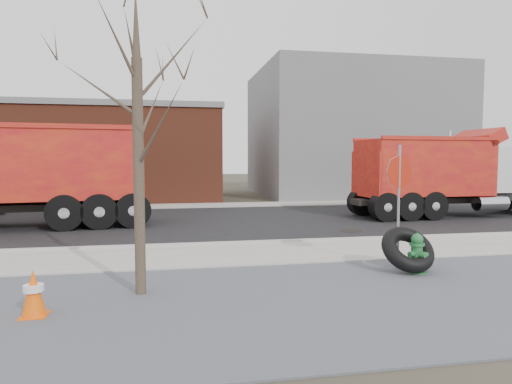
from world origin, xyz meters
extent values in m
plane|color=#383328|center=(0.00, 0.00, 0.00)|extent=(120.00, 120.00, 0.00)
cube|color=slate|center=(0.00, -3.50, 0.01)|extent=(60.00, 5.00, 0.03)
cube|color=#9E9B93|center=(0.00, 0.25, 0.03)|extent=(60.00, 2.50, 0.06)
cube|color=#9E9B93|center=(0.00, 1.55, 0.06)|extent=(60.00, 0.15, 0.11)
cube|color=black|center=(0.00, 6.30, 0.01)|extent=(60.00, 9.40, 0.02)
cube|color=#9E9B93|center=(0.00, 12.00, 0.03)|extent=(60.00, 2.00, 0.06)
cube|color=slate|center=(9.00, 18.00, 4.00)|extent=(12.00, 10.00, 8.00)
cube|color=brown|center=(-10.00, 17.00, 2.50)|extent=(20.00, 8.00, 5.00)
cube|color=slate|center=(-10.00, 17.00, 5.15)|extent=(20.20, 8.20, 0.30)
cylinder|color=#382D23|center=(-3.20, -2.60, 2.00)|extent=(0.18, 0.18, 4.00)
cone|color=#382D23|center=(-3.20, -2.60, 4.60)|extent=(0.14, 0.14, 1.20)
cylinder|color=#2A6E37|center=(2.22, -2.13, 0.03)|extent=(0.44, 0.44, 0.06)
cylinder|color=#2A6E37|center=(2.22, -2.13, 0.33)|extent=(0.23, 0.23, 0.60)
cylinder|color=#2A6E37|center=(2.22, -2.13, 0.60)|extent=(0.30, 0.30, 0.05)
sphere|color=#2A6E37|center=(2.22, -2.13, 0.70)|extent=(0.24, 0.24, 0.24)
cylinder|color=#2A6E37|center=(2.22, -2.13, 0.80)|extent=(0.05, 0.05, 0.06)
cylinder|color=#2A6E37|center=(2.06, -2.20, 0.42)|extent=(0.15, 0.15, 0.11)
cylinder|color=#2A6E37|center=(2.38, -2.06, 0.42)|extent=(0.15, 0.15, 0.11)
cylinder|color=#2A6E37|center=(2.29, -2.29, 0.40)|extent=(0.19, 0.17, 0.15)
torus|color=black|center=(2.07, -2.04, 0.49)|extent=(1.18, 1.10, 0.97)
cylinder|color=gray|center=(2.03, -1.69, 1.31)|extent=(0.06, 0.06, 2.62)
cylinder|color=#AB1D0C|center=(2.03, -1.69, 2.06)|extent=(0.68, 0.25, 0.71)
cube|color=#FE5A08|center=(-4.67, -3.46, 0.02)|extent=(0.38, 0.38, 0.04)
cone|color=#FE5A08|center=(-4.67, -3.46, 0.38)|extent=(0.36, 0.36, 0.69)
cylinder|color=white|center=(-4.67, -3.46, 0.44)|extent=(0.29, 0.29, 0.10)
cube|color=black|center=(8.51, 6.17, 0.66)|extent=(8.45, 1.19, 0.22)
cube|color=silver|center=(9.94, 6.23, 1.89)|extent=(1.66, 2.33, 1.77)
cube|color=black|center=(10.69, 6.25, 2.38)|extent=(0.13, 1.97, 0.79)
cube|color=#BD3310|center=(7.23, 6.12, 1.99)|extent=(5.01, 2.55, 2.17)
cylinder|color=silver|center=(9.05, 7.13, 2.34)|extent=(0.14, 0.14, 2.36)
cylinder|color=black|center=(12.00, 7.37, 0.56)|extent=(1.09, 0.34, 1.08)
cylinder|color=black|center=(6.01, 7.02, 0.56)|extent=(1.09, 0.34, 1.08)
cylinder|color=black|center=(6.08, 5.13, 0.56)|extent=(1.09, 0.34, 1.08)
cube|color=black|center=(-7.77, 5.85, 0.71)|extent=(8.77, 2.00, 0.23)
cube|color=#BD3310|center=(-6.39, 6.02, 2.16)|extent=(5.61, 3.20, 2.35)
cylinder|color=black|center=(-4.99, 5.16, 0.61)|extent=(1.20, 0.46, 1.17)
cylinder|color=black|center=(-5.24, 7.19, 0.61)|extent=(1.20, 0.46, 1.17)
camera|label=1|loc=(-2.68, -10.49, 2.33)|focal=32.00mm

